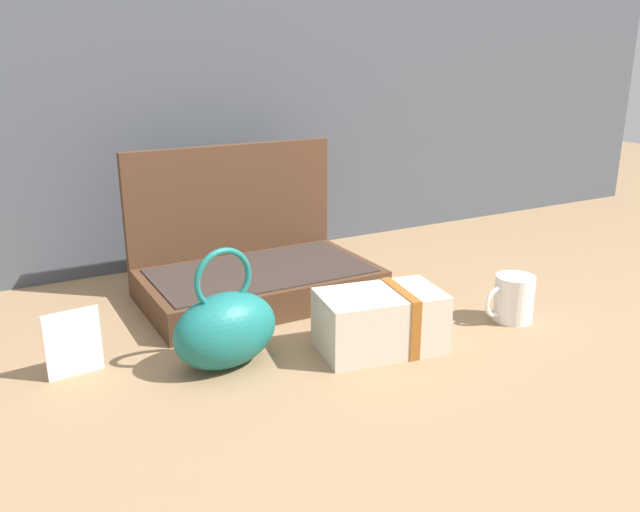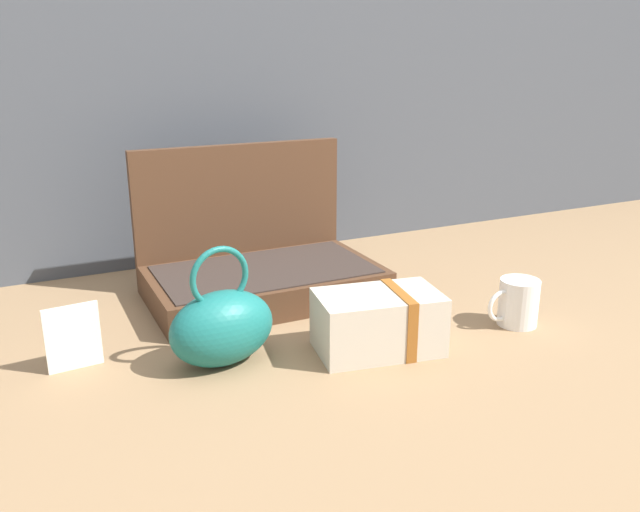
{
  "view_description": "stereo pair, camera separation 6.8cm",
  "coord_description": "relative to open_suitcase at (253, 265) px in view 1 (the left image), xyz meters",
  "views": [
    {
      "loc": [
        -0.61,
        -1.07,
        0.54
      ],
      "look_at": [
        -0.03,
        -0.02,
        0.16
      ],
      "focal_mm": 36.62,
      "sensor_mm": 36.0,
      "label": 1
    },
    {
      "loc": [
        -0.55,
        -1.1,
        0.54
      ],
      "look_at": [
        -0.03,
        -0.02,
        0.16
      ],
      "focal_mm": 36.62,
      "sensor_mm": 36.0,
      "label": 2
    }
  ],
  "objects": [
    {
      "name": "coffee_mug",
      "position": [
        0.41,
        -0.41,
        -0.02
      ],
      "size": [
        0.12,
        0.08,
        0.1
      ],
      "color": "white",
      "rests_on": "ground_plane"
    },
    {
      "name": "open_suitcase",
      "position": [
        0.0,
        0.0,
        0.0
      ],
      "size": [
        0.51,
        0.32,
        0.33
      ],
      "color": "#4C301E",
      "rests_on": "ground_plane"
    },
    {
      "name": "ground_plane",
      "position": [
        0.06,
        -0.25,
        -0.07
      ],
      "size": [
        6.0,
        6.0,
        0.0
      ],
      "primitive_type": "plane",
      "color": "#8C6D4C"
    },
    {
      "name": "info_card_left",
      "position": [
        -0.43,
        -0.22,
        -0.01
      ],
      "size": [
        0.09,
        0.01,
        0.12
      ],
      "primitive_type": "cube",
      "rotation": [
        0.0,
        0.0,
        0.09
      ],
      "color": "white",
      "rests_on": "ground_plane"
    },
    {
      "name": "teal_pouch_handbag",
      "position": [
        -0.19,
        -0.31,
        0.0
      ],
      "size": [
        0.21,
        0.15,
        0.22
      ],
      "color": "#196B66",
      "rests_on": "ground_plane"
    },
    {
      "name": "cream_toiletry_bag",
      "position": [
        0.1,
        -0.38,
        -0.01
      ],
      "size": [
        0.25,
        0.17,
        0.12
      ],
      "color": "beige",
      "rests_on": "ground_plane"
    }
  ]
}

